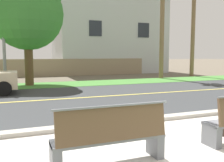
{
  "coord_description": "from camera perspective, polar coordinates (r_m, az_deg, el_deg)",
  "views": [
    {
      "loc": [
        -2.81,
        -3.29,
        1.76
      ],
      "look_at": [
        -0.26,
        3.34,
        1.0
      ],
      "focal_mm": 40.11,
      "sensor_mm": 36.0,
      "label": 1
    }
  ],
  "objects": [
    {
      "name": "curb_edge",
      "position": [
        6.52,
        5.3,
        -9.07
      ],
      "size": [
        44.0,
        0.3,
        0.11
      ],
      "primitive_type": "cube",
      "color": "#ADA89E",
      "rests_on": "ground_plane"
    },
    {
      "name": "house_across_street",
      "position": [
        25.31,
        -0.98,
        11.0
      ],
      "size": [
        10.95,
        6.91,
        7.77
      ],
      "color": "#B7BCC1",
      "rests_on": "ground_plane"
    },
    {
      "name": "sidewalk_pavement",
      "position": [
        4.96,
        15.71,
        -14.84
      ],
      "size": [
        44.0,
        3.6,
        0.01
      ],
      "primitive_type": "cube",
      "color": "beige",
      "rests_on": "ground_plane"
    },
    {
      "name": "garden_wall",
      "position": [
        20.94,
        -9.39,
        3.1
      ],
      "size": [
        13.0,
        0.36,
        1.4
      ],
      "primitive_type": "cube",
      "color": "gray",
      "rests_on": "ground_plane"
    },
    {
      "name": "streetlamp",
      "position": [
        14.66,
        -23.68,
        14.23
      ],
      "size": [
        0.24,
        2.1,
        6.92
      ],
      "color": "gray",
      "rests_on": "ground_plane"
    },
    {
      "name": "ground_plane",
      "position": [
        11.76,
        -7.03,
        -2.56
      ],
      "size": [
        140.0,
        140.0,
        0.0
      ],
      "primitive_type": "plane",
      "color": "#665B4C"
    },
    {
      "name": "shade_tree_left",
      "position": [
        15.05,
        -18.29,
        15.4
      ],
      "size": [
        3.99,
        3.99,
        6.58
      ],
      "color": "brown",
      "rests_on": "ground_plane"
    },
    {
      "name": "bench_left",
      "position": [
        4.02,
        -0.35,
        -12.77
      ],
      "size": [
        1.83,
        0.48,
        1.01
      ],
      "color": "slate",
      "rests_on": "ground_plane"
    },
    {
      "name": "far_verge_grass",
      "position": [
        15.05,
        -10.18,
        -0.69
      ],
      "size": [
        48.0,
        2.8,
        0.02
      ],
      "primitive_type": "cube",
      "color": "#478438",
      "rests_on": "ground_plane"
    },
    {
      "name": "road_centre_line",
      "position": [
        10.33,
        -5.0,
        -3.69
      ],
      "size": [
        48.0,
        0.14,
        0.01
      ],
      "primitive_type": "cube",
      "color": "#E0CC4C",
      "rests_on": "ground_plane"
    },
    {
      "name": "street_asphalt",
      "position": [
        10.33,
        -5.0,
        -3.71
      ],
      "size": [
        52.0,
        8.0,
        0.01
      ],
      "primitive_type": "cube",
      "color": "#383A3D",
      "rests_on": "ground_plane"
    }
  ]
}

